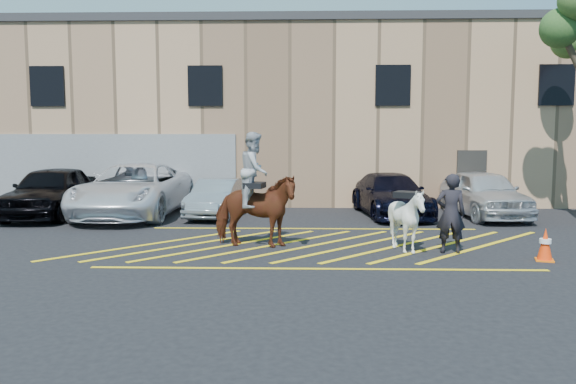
{
  "coord_description": "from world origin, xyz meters",
  "views": [
    {
      "loc": [
        -0.28,
        -14.23,
        2.78
      ],
      "look_at": [
        -0.7,
        0.2,
        1.3
      ],
      "focal_mm": 35.0,
      "sensor_mm": 36.0,
      "label": 1
    }
  ],
  "objects_px": {
    "car_white_pickup": "(135,190)",
    "traffic_cone": "(545,244)",
    "car_white_suv": "(484,193)",
    "handler": "(451,213)",
    "car_silver_sedan": "(217,198)",
    "saddled_white": "(407,220)",
    "car_black_suv": "(52,191)",
    "car_blue_suv": "(391,195)",
    "mounted_bay": "(255,201)"
  },
  "relations": [
    {
      "from": "handler",
      "to": "car_white_pickup",
      "type": "bearing_deg",
      "value": -26.45
    },
    {
      "from": "traffic_cone",
      "to": "car_white_pickup",
      "type": "bearing_deg",
      "value": 149.4
    },
    {
      "from": "handler",
      "to": "car_blue_suv",
      "type": "bearing_deg",
      "value": -80.04
    },
    {
      "from": "handler",
      "to": "saddled_white",
      "type": "distance_m",
      "value": 1.02
    },
    {
      "from": "car_blue_suv",
      "to": "car_white_suv",
      "type": "height_order",
      "value": "car_white_suv"
    },
    {
      "from": "car_white_suv",
      "to": "traffic_cone",
      "type": "distance_m",
      "value": 6.77
    },
    {
      "from": "handler",
      "to": "mounted_bay",
      "type": "xyz_separation_m",
      "value": [
        -4.65,
        0.57,
        0.21
      ]
    },
    {
      "from": "car_white_pickup",
      "to": "handler",
      "type": "bearing_deg",
      "value": -30.49
    },
    {
      "from": "car_white_suv",
      "to": "handler",
      "type": "bearing_deg",
      "value": -118.67
    },
    {
      "from": "car_blue_suv",
      "to": "car_silver_sedan",
      "type": "bearing_deg",
      "value": 177.31
    },
    {
      "from": "car_blue_suv",
      "to": "mounted_bay",
      "type": "distance_m",
      "value": 7.03
    },
    {
      "from": "car_white_pickup",
      "to": "car_silver_sedan",
      "type": "relative_size",
      "value": 1.66
    },
    {
      "from": "car_silver_sedan",
      "to": "traffic_cone",
      "type": "distance_m",
      "value": 10.55
    },
    {
      "from": "car_white_suv",
      "to": "saddled_white",
      "type": "bearing_deg",
      "value": -126.54
    },
    {
      "from": "car_white_pickup",
      "to": "car_black_suv",
      "type": "bearing_deg",
      "value": -172.96
    },
    {
      "from": "car_blue_suv",
      "to": "car_white_suv",
      "type": "distance_m",
      "value": 3.12
    },
    {
      "from": "car_white_suv",
      "to": "mounted_bay",
      "type": "height_order",
      "value": "mounted_bay"
    },
    {
      "from": "car_black_suv",
      "to": "traffic_cone",
      "type": "xyz_separation_m",
      "value": [
        13.91,
        -6.33,
        -0.5
      ]
    },
    {
      "from": "car_white_pickup",
      "to": "traffic_cone",
      "type": "bearing_deg",
      "value": -28.85
    },
    {
      "from": "car_white_pickup",
      "to": "saddled_white",
      "type": "bearing_deg",
      "value": -33.19
    },
    {
      "from": "saddled_white",
      "to": "traffic_cone",
      "type": "distance_m",
      "value": 3.05
    },
    {
      "from": "car_blue_suv",
      "to": "car_black_suv",
      "type": "bearing_deg",
      "value": 176.33
    },
    {
      "from": "car_black_suv",
      "to": "traffic_cone",
      "type": "distance_m",
      "value": 15.29
    },
    {
      "from": "car_silver_sedan",
      "to": "saddled_white",
      "type": "height_order",
      "value": "saddled_white"
    },
    {
      "from": "car_white_pickup",
      "to": "car_white_suv",
      "type": "bearing_deg",
      "value": 2.35
    },
    {
      "from": "car_white_suv",
      "to": "mounted_bay",
      "type": "xyz_separation_m",
      "value": [
        -7.31,
        -5.39,
        0.35
      ]
    },
    {
      "from": "car_silver_sedan",
      "to": "traffic_cone",
      "type": "bearing_deg",
      "value": -32.27
    },
    {
      "from": "car_silver_sedan",
      "to": "car_black_suv",
      "type": "bearing_deg",
      "value": -172.14
    },
    {
      "from": "car_silver_sedan",
      "to": "mounted_bay",
      "type": "distance_m",
      "value": 5.51
    },
    {
      "from": "handler",
      "to": "mounted_bay",
      "type": "bearing_deg",
      "value": -1.16
    },
    {
      "from": "car_black_suv",
      "to": "saddled_white",
      "type": "bearing_deg",
      "value": -29.48
    },
    {
      "from": "car_black_suv",
      "to": "car_white_suv",
      "type": "height_order",
      "value": "car_black_suv"
    },
    {
      "from": "car_blue_suv",
      "to": "mounted_bay",
      "type": "bearing_deg",
      "value": -133.49
    },
    {
      "from": "car_white_pickup",
      "to": "car_blue_suv",
      "type": "relative_size",
      "value": 1.3
    },
    {
      "from": "car_silver_sedan",
      "to": "traffic_cone",
      "type": "height_order",
      "value": "car_silver_sedan"
    },
    {
      "from": "car_blue_suv",
      "to": "traffic_cone",
      "type": "height_order",
      "value": "car_blue_suv"
    },
    {
      "from": "handler",
      "to": "mounted_bay",
      "type": "height_order",
      "value": "mounted_bay"
    },
    {
      "from": "car_white_suv",
      "to": "handler",
      "type": "xyz_separation_m",
      "value": [
        -2.66,
        -5.96,
        0.14
      ]
    },
    {
      "from": "car_white_suv",
      "to": "car_silver_sedan",
      "type": "bearing_deg",
      "value": 176.57
    },
    {
      "from": "car_blue_suv",
      "to": "car_white_suv",
      "type": "relative_size",
      "value": 1.06
    },
    {
      "from": "car_black_suv",
      "to": "car_white_pickup",
      "type": "relative_size",
      "value": 0.79
    },
    {
      "from": "car_white_suv",
      "to": "handler",
      "type": "relative_size",
      "value": 2.49
    },
    {
      "from": "car_white_pickup",
      "to": "car_white_suv",
      "type": "relative_size",
      "value": 1.37
    },
    {
      "from": "car_blue_suv",
      "to": "traffic_cone",
      "type": "distance_m",
      "value": 7.33
    },
    {
      "from": "car_black_suv",
      "to": "car_white_pickup",
      "type": "xyz_separation_m",
      "value": [
        2.77,
        0.26,
        0.03
      ]
    },
    {
      "from": "car_white_pickup",
      "to": "mounted_bay",
      "type": "bearing_deg",
      "value": -47.14
    },
    {
      "from": "car_black_suv",
      "to": "traffic_cone",
      "type": "bearing_deg",
      "value": -27.4
    },
    {
      "from": "car_white_suv",
      "to": "traffic_cone",
      "type": "height_order",
      "value": "car_white_suv"
    },
    {
      "from": "car_blue_suv",
      "to": "saddled_white",
      "type": "bearing_deg",
      "value": -101.86
    },
    {
      "from": "car_white_pickup",
      "to": "saddled_white",
      "type": "xyz_separation_m",
      "value": [
        8.24,
        -5.76,
        -0.11
      ]
    }
  ]
}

